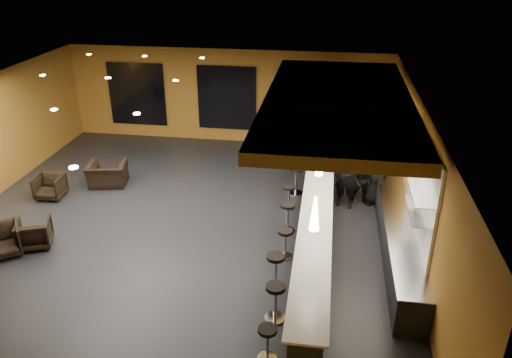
# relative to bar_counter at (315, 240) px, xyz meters

# --- Properties ---
(floor) EXTENTS (12.00, 13.00, 0.10)m
(floor) POSITION_rel_bar_counter_xyz_m (-3.65, 1.00, -0.55)
(floor) COLOR black
(floor) RESTS_ON ground
(ceiling) EXTENTS (12.00, 13.00, 0.10)m
(ceiling) POSITION_rel_bar_counter_xyz_m (-3.65, 1.00, 3.05)
(ceiling) COLOR black
(wall_back) EXTENTS (12.00, 0.10, 3.50)m
(wall_back) POSITION_rel_bar_counter_xyz_m (-3.65, 7.55, 1.25)
(wall_back) COLOR #A26B24
(wall_back) RESTS_ON floor
(wall_front) EXTENTS (12.00, 0.10, 3.50)m
(wall_front) POSITION_rel_bar_counter_xyz_m (-3.65, -5.55, 1.25)
(wall_front) COLOR #A26B24
(wall_front) RESTS_ON floor
(wall_right) EXTENTS (0.10, 13.00, 3.50)m
(wall_right) POSITION_rel_bar_counter_xyz_m (2.40, 1.00, 1.25)
(wall_right) COLOR #A26B24
(wall_right) RESTS_ON floor
(wood_soffit) EXTENTS (3.60, 8.00, 0.28)m
(wood_soffit) POSITION_rel_bar_counter_xyz_m (0.35, 2.00, 2.86)
(wood_soffit) COLOR olive
(wood_soffit) RESTS_ON ceiling
(window_left) EXTENTS (2.20, 0.06, 2.40)m
(window_left) POSITION_rel_bar_counter_xyz_m (-7.15, 7.44, 1.20)
(window_left) COLOR black
(window_left) RESTS_ON wall_back
(window_center) EXTENTS (2.20, 0.06, 2.40)m
(window_center) POSITION_rel_bar_counter_xyz_m (-3.65, 7.44, 1.20)
(window_center) COLOR black
(window_center) RESTS_ON wall_back
(window_right) EXTENTS (2.20, 0.06, 2.40)m
(window_right) POSITION_rel_bar_counter_xyz_m (-0.65, 7.44, 1.20)
(window_right) COLOR black
(window_right) RESTS_ON wall_back
(tile_backsplash) EXTENTS (0.06, 3.20, 2.40)m
(tile_backsplash) POSITION_rel_bar_counter_xyz_m (2.31, 0.00, 1.50)
(tile_backsplash) COLOR white
(tile_backsplash) RESTS_ON wall_right
(bar_counter) EXTENTS (0.60, 8.00, 1.00)m
(bar_counter) POSITION_rel_bar_counter_xyz_m (0.00, 0.00, 0.00)
(bar_counter) COLOR black
(bar_counter) RESTS_ON floor
(bar_top) EXTENTS (0.78, 8.10, 0.05)m
(bar_top) POSITION_rel_bar_counter_xyz_m (0.00, 0.00, 0.52)
(bar_top) COLOR white
(bar_top) RESTS_ON bar_counter
(prep_counter) EXTENTS (0.70, 6.00, 0.86)m
(prep_counter) POSITION_rel_bar_counter_xyz_m (2.00, 0.50, -0.07)
(prep_counter) COLOR black
(prep_counter) RESTS_ON floor
(prep_top) EXTENTS (0.72, 6.00, 0.03)m
(prep_top) POSITION_rel_bar_counter_xyz_m (2.00, 0.50, 0.39)
(prep_top) COLOR silver
(prep_top) RESTS_ON prep_counter
(wall_shelf_lower) EXTENTS (0.30, 1.50, 0.03)m
(wall_shelf_lower) POSITION_rel_bar_counter_xyz_m (2.17, -0.20, 1.10)
(wall_shelf_lower) COLOR silver
(wall_shelf_lower) RESTS_ON wall_right
(wall_shelf_upper) EXTENTS (0.30, 1.50, 0.03)m
(wall_shelf_upper) POSITION_rel_bar_counter_xyz_m (2.17, -0.20, 1.55)
(wall_shelf_upper) COLOR silver
(wall_shelf_upper) RESTS_ON wall_right
(column) EXTENTS (0.60, 0.60, 3.50)m
(column) POSITION_rel_bar_counter_xyz_m (0.00, 4.60, 1.25)
(column) COLOR olive
(column) RESTS_ON floor
(pendant_0) EXTENTS (0.20, 0.20, 0.70)m
(pendant_0) POSITION_rel_bar_counter_xyz_m (0.00, -2.00, 1.85)
(pendant_0) COLOR white
(pendant_0) RESTS_ON wood_soffit
(pendant_1) EXTENTS (0.20, 0.20, 0.70)m
(pendant_1) POSITION_rel_bar_counter_xyz_m (0.00, 0.50, 1.85)
(pendant_1) COLOR white
(pendant_1) RESTS_ON wood_soffit
(pendant_2) EXTENTS (0.20, 0.20, 0.70)m
(pendant_2) POSITION_rel_bar_counter_xyz_m (0.00, 3.00, 1.85)
(pendant_2) COLOR white
(pendant_2) RESTS_ON wood_soffit
(staff_a) EXTENTS (0.77, 0.59, 1.87)m
(staff_a) POSITION_rel_bar_counter_xyz_m (0.78, 2.77, 0.44)
(staff_a) COLOR black
(staff_a) RESTS_ON floor
(staff_b) EXTENTS (0.80, 0.65, 1.53)m
(staff_b) POSITION_rel_bar_counter_xyz_m (1.25, 2.96, 0.27)
(staff_b) COLOR black
(staff_b) RESTS_ON floor
(staff_c) EXTENTS (0.82, 0.58, 1.59)m
(staff_c) POSITION_rel_bar_counter_xyz_m (1.60, 3.08, 0.30)
(staff_c) COLOR black
(staff_c) RESTS_ON floor
(armchair_a) EXTENTS (1.17, 1.18, 0.78)m
(armchair_a) POSITION_rel_bar_counter_xyz_m (-7.55, -0.99, -0.11)
(armchair_a) COLOR black
(armchair_a) RESTS_ON floor
(armchair_b) EXTENTS (1.03, 1.05, 0.74)m
(armchair_b) POSITION_rel_bar_counter_xyz_m (-6.98, -0.51, -0.13)
(armchair_b) COLOR black
(armchair_b) RESTS_ON floor
(armchair_c) EXTENTS (0.82, 0.85, 0.72)m
(armchair_c) POSITION_rel_bar_counter_xyz_m (-7.96, 2.00, -0.14)
(armchair_c) COLOR black
(armchair_c) RESTS_ON floor
(armchair_d) EXTENTS (1.33, 1.21, 0.75)m
(armchair_d) POSITION_rel_bar_counter_xyz_m (-6.61, 3.07, -0.12)
(armchair_d) COLOR black
(armchair_d) RESTS_ON floor
(bar_stool_0) EXTENTS (0.37, 0.37, 0.74)m
(bar_stool_0) POSITION_rel_bar_counter_xyz_m (-0.70, -3.43, -0.03)
(bar_stool_0) COLOR silver
(bar_stool_0) RESTS_ON floor
(bar_stool_1) EXTENTS (0.42, 0.42, 0.83)m
(bar_stool_1) POSITION_rel_bar_counter_xyz_m (-0.68, -2.31, 0.03)
(bar_stool_1) COLOR silver
(bar_stool_1) RESTS_ON floor
(bar_stool_2) EXTENTS (0.42, 0.42, 0.84)m
(bar_stool_2) POSITION_rel_bar_counter_xyz_m (-0.80, -1.28, 0.03)
(bar_stool_2) COLOR silver
(bar_stool_2) RESTS_ON floor
(bar_stool_3) EXTENTS (0.38, 0.38, 0.76)m
(bar_stool_3) POSITION_rel_bar_counter_xyz_m (-0.70, -0.08, -0.02)
(bar_stool_3) COLOR silver
(bar_stool_3) RESTS_ON floor
(bar_stool_4) EXTENTS (0.41, 0.41, 0.81)m
(bar_stool_4) POSITION_rel_bar_counter_xyz_m (-0.76, 1.14, 0.02)
(bar_stool_4) COLOR silver
(bar_stool_4) RESTS_ON floor
(bar_stool_5) EXTENTS (0.36, 0.36, 0.71)m
(bar_stool_5) POSITION_rel_bar_counter_xyz_m (-0.83, 2.39, -0.04)
(bar_stool_5) COLOR silver
(bar_stool_5) RESTS_ON floor
(bar_stool_6) EXTENTS (0.44, 0.44, 0.87)m
(bar_stool_6) POSITION_rel_bar_counter_xyz_m (-0.70, 3.37, 0.05)
(bar_stool_6) COLOR silver
(bar_stool_6) RESTS_ON floor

